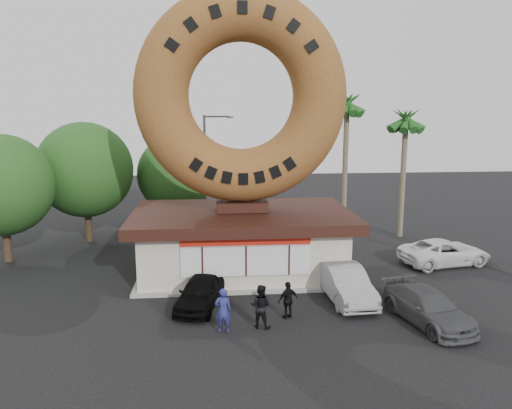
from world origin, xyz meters
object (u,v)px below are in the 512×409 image
Objects in this scene: donut_shop at (242,240)px; car_silver at (345,283)px; street_lamp at (207,166)px; car_black at (200,292)px; car_grey at (428,307)px; person_right at (288,300)px; person_left at (223,311)px; giant_donut at (241,96)px; car_white at (444,252)px; person_center at (260,306)px.

donut_shop is 2.42× the size of car_silver.
street_lamp reaches higher than car_black.
car_grey is at bearing -49.35° from car_silver.
person_right reaches higher than car_silver.
person_left is 2.90m from person_right.
giant_donut reaches higher than car_black.
car_silver is at bearing -66.28° from street_lamp.
person_center is at bearing 112.22° from car_white.
person_center is at bearing -82.62° from street_lamp.
person_center is (2.17, -16.78, -3.61)m from street_lamp.
person_right is 0.34× the size of car_silver.
street_lamp reaches higher than car_grey.
donut_shop is 7.16× the size of person_right.
giant_donut is 12.97m from car_grey.
person_left is 1.02× the size of person_center.
car_silver is (2.87, 1.78, -0.02)m from person_right.
person_left is at bearing -0.75° from person_right.
car_white is at bearing -124.23° from person_center.
person_left is (0.71, -17.12, -3.59)m from street_lamp.
person_left is 8.20m from car_grey.
donut_shop reaches higher than car_white.
person_right is 0.31× the size of car_white.
car_silver reaches higher than car_white.
person_center is at bearing -29.12° from car_black.
street_lamp is 1.60× the size of car_white.
person_right reaches higher than car_grey.
person_right is 0.40× the size of car_black.
person_center reaches higher than car_grey.
person_right is at bearing -75.68° from donut_shop.
donut_shop reaches higher than car_black.
giant_donut is at bearing 90.00° from donut_shop.
person_left reaches higher than car_silver.
car_silver is (6.49, 0.31, 0.10)m from car_black.
person_right is at bearing -151.97° from car_silver.
person_left is 6.26m from car_silver.
car_white is at bearing -36.55° from street_lamp.
car_black is (-2.41, 2.24, -0.21)m from person_center.
person_left reaches higher than person_center.
giant_donut reaches higher than person_center.
donut_shop reaches higher than person_center.
street_lamp is at bearing 100.50° from donut_shop.
donut_shop is at bearing 80.78° from car_white.
car_white reaches higher than car_black.
person_center reaches higher than car_white.
person_center is 0.38× the size of car_silver.
giant_donut is 6.72× the size of person_right.
person_center reaches higher than car_black.
car_black is at bearing 99.14° from car_white.
person_center is 12.99m from car_white.
giant_donut is at bearing -99.05° from person_right.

